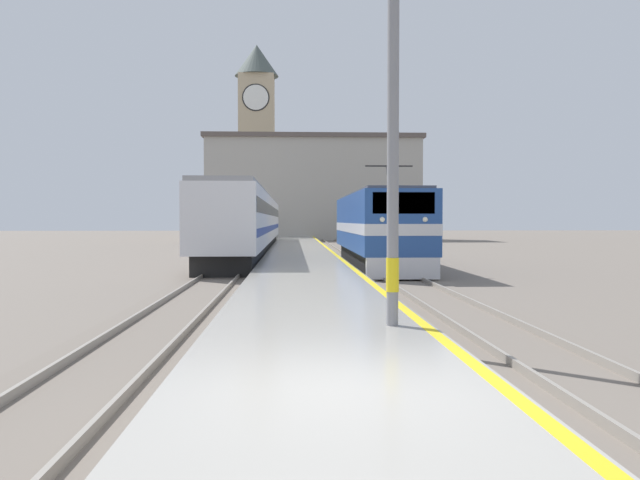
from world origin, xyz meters
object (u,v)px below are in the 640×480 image
(passenger_train, at_px, (251,222))
(clock_tower, at_px, (257,135))
(locomotive_train, at_px, (377,229))
(catenary_mast, at_px, (401,110))

(passenger_train, height_order, clock_tower, clock_tower)
(locomotive_train, distance_m, passenger_train, 14.95)
(passenger_train, distance_m, catenary_mast, 32.80)
(locomotive_train, xyz_separation_m, catenary_mast, (-2.21, -19.16, 2.34))
(passenger_train, bearing_deg, clock_tower, 92.61)
(passenger_train, relative_size, catenary_mast, 5.25)
(passenger_train, xyz_separation_m, clock_tower, (-1.80, 39.43, 11.40))
(locomotive_train, bearing_deg, catenary_mast, -96.59)
(locomotive_train, distance_m, catenary_mast, 19.43)
(locomotive_train, height_order, clock_tower, clock_tower)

